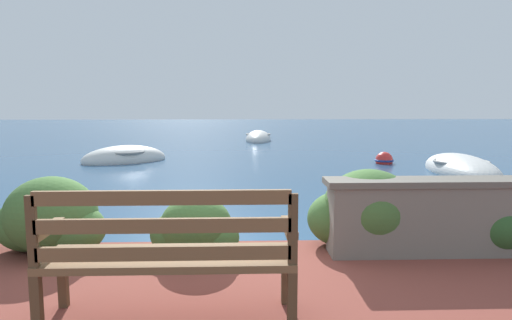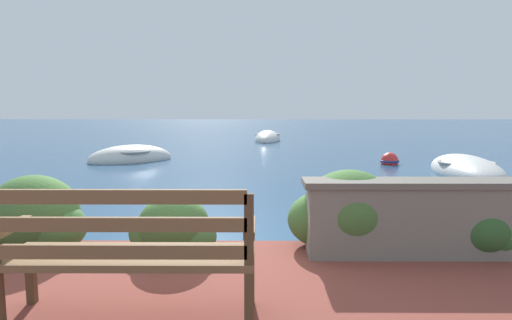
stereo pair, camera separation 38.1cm
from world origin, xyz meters
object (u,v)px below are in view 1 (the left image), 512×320
Objects in this scene: mooring_buoy at (384,160)px; park_bench at (168,252)px; rowboat_nearest at (461,170)px; rowboat_mid at (125,159)px; rowboat_far at (258,139)px.

park_bench is at bearing -115.20° from mooring_buoy.
rowboat_nearest is 8.86m from rowboat_mid.
rowboat_far is at bearing -153.83° from rowboat_mid.
rowboat_far is (4.07, 6.92, -0.00)m from rowboat_mid.
mooring_buoy is (3.18, -7.56, 0.02)m from rowboat_far.
park_bench is at bearing 146.11° from rowboat_nearest.
rowboat_mid reaches higher than rowboat_far.
mooring_buoy is at bearing 141.57° from rowboat_mid.
rowboat_far is at bearing 112.78° from mooring_buoy.
rowboat_far reaches higher than rowboat_nearest.
mooring_buoy is at bearing 72.18° from park_bench.
rowboat_mid is at bearing 174.91° from mooring_buoy.
rowboat_far is at bearing 28.34° from rowboat_nearest.
rowboat_nearest reaches higher than mooring_buoy.
rowboat_mid is at bearing 113.01° from park_bench.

